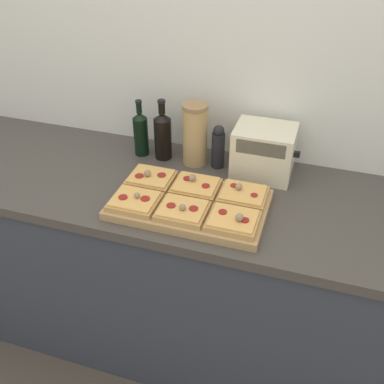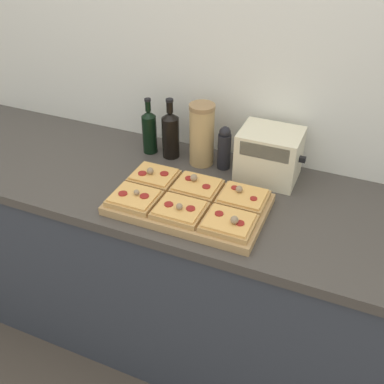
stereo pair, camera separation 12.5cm
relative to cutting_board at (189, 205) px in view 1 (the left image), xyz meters
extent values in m
cube|color=silver|center=(-0.03, 0.48, 0.33)|extent=(6.00, 0.06, 2.50)
cube|color=#333842|center=(-0.03, 0.12, -0.49)|extent=(2.60, 0.64, 0.86)
cube|color=#423D38|center=(-0.03, 0.12, -0.04)|extent=(2.63, 0.67, 0.04)
cube|color=tan|center=(0.00, 0.00, 0.00)|extent=(0.56, 0.33, 0.03)
cube|color=tan|center=(-0.18, 0.08, 0.03)|extent=(0.17, 0.15, 0.02)
cube|color=#E5A856|center=(-0.18, 0.08, 0.04)|extent=(0.15, 0.13, 0.01)
cylinder|color=maroon|center=(-0.22, 0.06, 0.05)|extent=(0.03, 0.03, 0.00)
cylinder|color=maroon|center=(-0.14, 0.09, 0.05)|extent=(0.03, 0.03, 0.00)
sphere|color=#937A5B|center=(-0.19, 0.07, 0.06)|extent=(0.03, 0.03, 0.03)
cube|color=tan|center=(0.00, 0.08, 0.03)|extent=(0.17, 0.15, 0.02)
cube|color=#E5A856|center=(0.00, 0.08, 0.04)|extent=(0.15, 0.13, 0.01)
cylinder|color=maroon|center=(-0.04, 0.10, 0.05)|extent=(0.03, 0.03, 0.00)
cylinder|color=maroon|center=(0.04, 0.07, 0.05)|extent=(0.03, 0.03, 0.00)
sphere|color=#937A5B|center=(-0.02, 0.09, 0.06)|extent=(0.03, 0.03, 0.03)
cube|color=tan|center=(0.18, 0.08, 0.03)|extent=(0.17, 0.15, 0.02)
cube|color=#E5A856|center=(0.18, 0.08, 0.04)|extent=(0.15, 0.13, 0.01)
cylinder|color=maroon|center=(0.14, 0.10, 0.05)|extent=(0.03, 0.03, 0.00)
cylinder|color=maroon|center=(0.22, 0.07, 0.05)|extent=(0.03, 0.03, 0.00)
sphere|color=#937A5B|center=(0.16, 0.09, 0.06)|extent=(0.03, 0.03, 0.03)
cube|color=tan|center=(-0.18, -0.08, 0.03)|extent=(0.17, 0.15, 0.02)
cube|color=#E5A856|center=(-0.18, -0.08, 0.04)|extent=(0.15, 0.13, 0.01)
cylinder|color=maroon|center=(-0.22, -0.09, 0.05)|extent=(0.03, 0.03, 0.00)
cylinder|color=maroon|center=(-0.14, -0.07, 0.05)|extent=(0.03, 0.03, 0.00)
sphere|color=#937A5B|center=(-0.17, -0.07, 0.05)|extent=(0.02, 0.02, 0.02)
cube|color=tan|center=(0.00, -0.08, 0.03)|extent=(0.17, 0.15, 0.02)
cube|color=#E5A856|center=(0.00, -0.08, 0.04)|extent=(0.15, 0.13, 0.01)
cylinder|color=maroon|center=(-0.04, -0.08, 0.05)|extent=(0.03, 0.03, 0.00)
cylinder|color=maroon|center=(0.04, -0.08, 0.05)|extent=(0.03, 0.03, 0.00)
sphere|color=#937A5B|center=(0.01, -0.09, 0.06)|extent=(0.02, 0.02, 0.02)
cube|color=tan|center=(0.18, -0.08, 0.03)|extent=(0.17, 0.15, 0.02)
cube|color=#E5A856|center=(0.18, -0.08, 0.04)|extent=(0.15, 0.13, 0.01)
cylinder|color=maroon|center=(0.14, -0.06, 0.05)|extent=(0.03, 0.03, 0.00)
cylinder|color=maroon|center=(0.22, -0.09, 0.05)|extent=(0.03, 0.03, 0.00)
sphere|color=#937A5B|center=(0.20, -0.09, 0.06)|extent=(0.03, 0.03, 0.03)
cylinder|color=black|center=(-0.32, 0.32, 0.07)|extent=(0.06, 0.06, 0.17)
cone|color=black|center=(-0.32, 0.32, 0.17)|extent=(0.06, 0.06, 0.02)
cylinder|color=black|center=(-0.32, 0.32, 0.20)|extent=(0.02, 0.02, 0.04)
cylinder|color=black|center=(-0.32, 0.32, 0.23)|extent=(0.03, 0.03, 0.01)
cylinder|color=black|center=(-0.22, 0.32, 0.07)|extent=(0.07, 0.07, 0.18)
cone|color=black|center=(-0.22, 0.32, 0.18)|extent=(0.07, 0.07, 0.03)
cylinder|color=black|center=(-0.22, 0.32, 0.21)|extent=(0.03, 0.03, 0.05)
cylinder|color=black|center=(-0.22, 0.32, 0.24)|extent=(0.03, 0.03, 0.01)
cylinder|color=tan|center=(-0.08, 0.32, 0.11)|extent=(0.10, 0.10, 0.25)
cylinder|color=#937047|center=(-0.08, 0.32, 0.24)|extent=(0.11, 0.11, 0.02)
cylinder|color=black|center=(0.02, 0.32, 0.06)|extent=(0.05, 0.05, 0.15)
sphere|color=black|center=(0.02, 0.32, 0.15)|extent=(0.05, 0.05, 0.05)
cube|color=beige|center=(0.21, 0.32, 0.09)|extent=(0.23, 0.19, 0.20)
cube|color=black|center=(0.21, 0.22, 0.15)|extent=(0.19, 0.01, 0.06)
cube|color=black|center=(0.34, 0.32, 0.10)|extent=(0.02, 0.02, 0.02)
camera|label=1|loc=(0.41, -1.25, 0.97)|focal=42.00mm
camera|label=2|loc=(0.53, -1.20, 0.97)|focal=42.00mm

